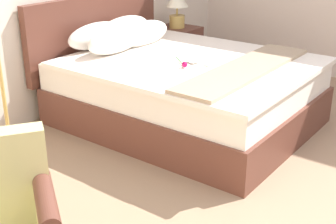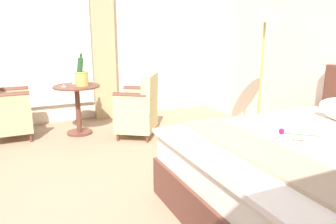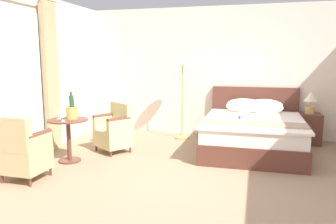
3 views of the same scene
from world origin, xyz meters
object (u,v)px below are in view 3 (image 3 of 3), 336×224
champagne_bucket (72,111)px  wine_glass_near_edge (63,115)px  armchair_by_window (114,130)px  nightstand (309,129)px  side_table_round (69,135)px  bedside_lamp (311,100)px  bed (253,132)px  floor_lamp_brass (182,69)px  wine_glass_near_bucket (58,112)px  armchair_facing_bed (23,151)px

champagne_bucket → wine_glass_near_edge: bearing=-94.6°
champagne_bucket → armchair_by_window: 0.92m
nightstand → side_table_round: size_ratio=0.87×
bedside_lamp → champagne_bucket: champagne_bucket is taller
bed → champagne_bucket: 3.20m
bedside_lamp → champagne_bucket: bearing=-150.8°
floor_lamp_brass → bed: bearing=-20.8°
floor_lamp_brass → wine_glass_near_bucket: floor_lamp_brass is taller
wine_glass_near_bucket → wine_glass_near_edge: 0.26m
nightstand → bedside_lamp: size_ratio=1.43×
champagne_bucket → wine_glass_near_bucket: size_ratio=3.19×
champagne_bucket → bedside_lamp: bearing=29.2°
bedside_lamp → floor_lamp_brass: floor_lamp_brass is taller
bed → champagne_bucket: (-2.84, -1.40, 0.49)m
armchair_facing_bed → wine_glass_near_bucket: bearing=92.0°
bed → bedside_lamp: bed is taller
champagne_bucket → armchair_facing_bed: (-0.18, -0.97, -0.42)m
bed → side_table_round: bearing=-153.0°
wine_glass_near_edge → armchair_by_window: 1.10m
bed → side_table_round: 3.23m
wine_glass_near_edge → armchair_facing_bed: (-0.16, -0.73, -0.38)m
bed → wine_glass_near_edge: bearing=-150.2°
wine_glass_near_bucket → armchair_by_window: (0.63, 0.75, -0.42)m
floor_lamp_brass → side_table_round: size_ratio=2.49×
bed → armchair_by_window: (-2.42, -0.71, 0.04)m
nightstand → champagne_bucket: size_ratio=1.30×
floor_lamp_brass → wine_glass_near_edge: 2.68m
nightstand → armchair_facing_bed: (-4.07, -3.15, 0.11)m
champagne_bucket → wine_glass_near_edge: size_ratio=3.31×
bed → armchair_by_window: size_ratio=2.53×
side_table_round → nightstand: bearing=29.7°
bed → bedside_lamp: 1.41m
bedside_lamp → floor_lamp_brass: (-2.50, -0.23, 0.59)m
bed → armchair_facing_bed: (-3.01, -2.37, 0.06)m
bed → side_table_round: (-2.88, -1.47, 0.10)m
nightstand → floor_lamp_brass: 2.77m
nightstand → armchair_by_window: (-3.47, -1.49, 0.09)m
floor_lamp_brass → wine_glass_near_edge: size_ratio=12.33×
bedside_lamp → armchair_facing_bed: 5.16m
wine_glass_near_bucket → armchair_facing_bed: (0.03, -0.91, -0.39)m
bedside_lamp → armchair_facing_bed: (-4.07, -3.15, -0.46)m
champagne_bucket → wine_glass_near_edge: champagne_bucket is taller
armchair_by_window → floor_lamp_brass: bearing=52.7°
wine_glass_near_edge → armchair_facing_bed: bearing=-102.0°
side_table_round → wine_glass_near_edge: bearing=-83.2°
floor_lamp_brass → side_table_round: floor_lamp_brass is taller
wine_glass_near_edge → armchair_by_window: armchair_by_window is taller
nightstand → armchair_facing_bed: bearing=-142.2°
nightstand → bedside_lamp: bearing=-180.0°
floor_lamp_brass → wine_glass_near_bucket: 2.65m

